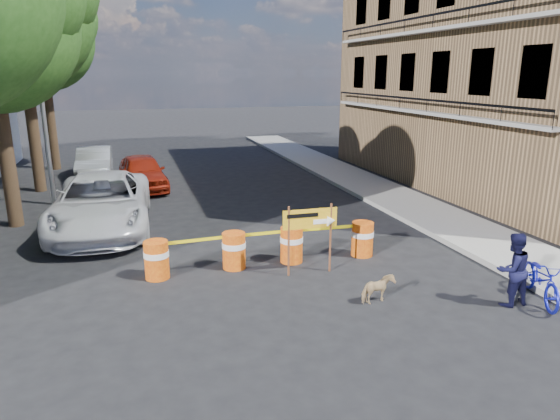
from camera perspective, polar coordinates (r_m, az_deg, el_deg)
ground at (r=11.22m, az=1.37°, el=-8.93°), size 120.00×120.00×0.00m
sidewalk_east at (r=18.87m, az=13.68°, el=1.00°), size 2.40×40.00×0.15m
apartment_building at (r=23.39m, az=25.01°, el=17.40°), size 8.00×16.00×12.00m
tree_mid_b at (r=22.09m, az=-27.56°, el=19.18°), size 5.67×5.40×9.62m
tree_far at (r=26.99m, az=-25.55°, el=17.35°), size 5.04×4.80×8.84m
streetlamp at (r=19.40m, az=-25.62°, el=13.20°), size 1.25×0.18×8.00m
barrel_far_left at (r=11.92m, az=-13.93°, el=-5.45°), size 0.58×0.58×0.90m
barrel_mid_left at (r=12.21m, az=-5.28°, el=-4.55°), size 0.58×0.58×0.90m
barrel_mid_right at (r=12.56m, az=1.32°, el=-3.90°), size 0.58×0.58×0.90m
barrel_far_right at (r=13.17m, az=9.39°, el=-3.20°), size 0.58×0.58×0.90m
detour_sign at (r=11.65m, az=4.19°, el=-1.58°), size 1.31×0.25×1.69m
pedestrian at (r=11.22m, az=25.05°, el=-6.17°), size 0.77×0.61×1.55m
bicycle at (r=11.68m, az=27.97°, el=-4.97°), size 0.96×1.14×1.84m
dog at (r=10.63m, az=11.12°, el=-8.88°), size 0.77×0.48×0.60m
suv_white at (r=15.98m, az=-19.74°, el=0.75°), size 3.05×6.12×1.66m
sedan_red at (r=21.24m, az=-15.47°, el=4.20°), size 2.08×4.29×1.41m
sedan_silver at (r=24.32m, az=-20.43°, el=5.10°), size 1.46×4.16×1.37m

